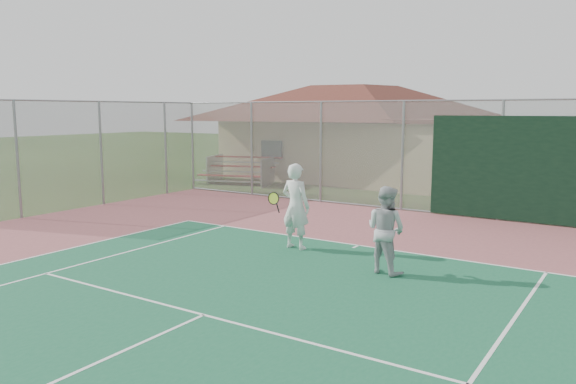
{
  "coord_description": "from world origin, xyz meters",
  "views": [
    {
      "loc": [
        5.73,
        0.08,
        3.2
      ],
      "look_at": [
        -0.84,
        10.1,
        1.45
      ],
      "focal_mm": 35.0,
      "sensor_mm": 36.0,
      "label": 1
    }
  ],
  "objects_px": {
    "clubhouse": "(354,122)",
    "player_grey_back": "(386,231)",
    "bleachers": "(240,169)",
    "player_white_front": "(295,207)"
  },
  "relations": [
    {
      "from": "clubhouse",
      "to": "player_grey_back",
      "type": "distance_m",
      "value": 16.36
    },
    {
      "from": "clubhouse",
      "to": "player_grey_back",
      "type": "height_order",
      "value": "clubhouse"
    },
    {
      "from": "bleachers",
      "to": "player_grey_back",
      "type": "bearing_deg",
      "value": -58.95
    },
    {
      "from": "player_grey_back",
      "to": "clubhouse",
      "type": "bearing_deg",
      "value": -47.61
    },
    {
      "from": "clubhouse",
      "to": "player_grey_back",
      "type": "relative_size",
      "value": 7.21
    },
    {
      "from": "clubhouse",
      "to": "bleachers",
      "type": "xyz_separation_m",
      "value": [
        -3.2,
        -4.8,
        -2.02
      ]
    },
    {
      "from": "bleachers",
      "to": "player_white_front",
      "type": "xyz_separation_m",
      "value": [
        8.51,
        -8.76,
        0.38
      ]
    },
    {
      "from": "bleachers",
      "to": "player_grey_back",
      "type": "xyz_separation_m",
      "value": [
        11.04,
        -9.45,
        0.25
      ]
    },
    {
      "from": "bleachers",
      "to": "clubhouse",
      "type": "bearing_deg",
      "value": 37.89
    },
    {
      "from": "player_white_front",
      "to": "bleachers",
      "type": "bearing_deg",
      "value": -42.95
    }
  ]
}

